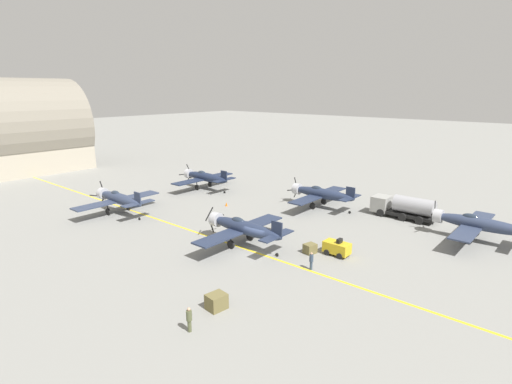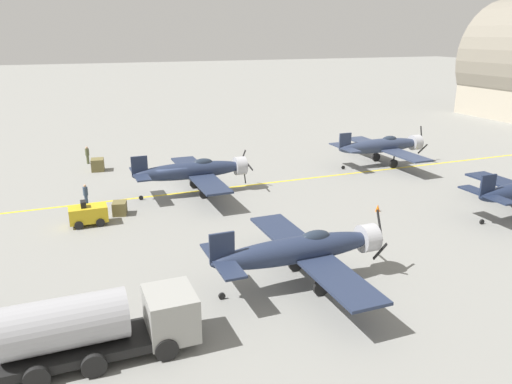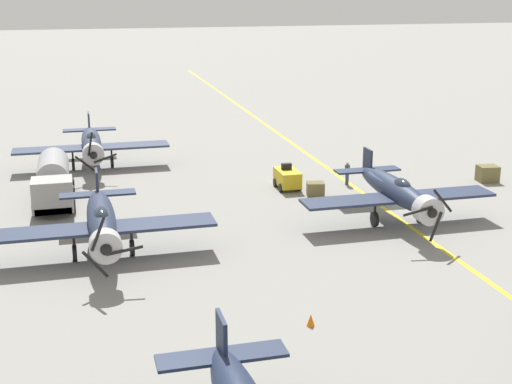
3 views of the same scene
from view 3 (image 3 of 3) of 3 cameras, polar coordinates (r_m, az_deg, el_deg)
The scene contains 11 objects.
ground_plane at distance 46.58m, azimuth 10.65°, elevation -1.58°, with size 400.00×400.00×0.00m, color gray.
taxiway_stripe at distance 46.58m, azimuth 10.65°, elevation -1.58°, with size 0.30×160.00×0.01m, color yellow.
airplane_mid_right at distance 38.73m, azimuth -12.25°, elevation -2.25°, with size 12.00×9.98×3.70m.
airplane_mid_center at distance 44.01m, azimuth 11.16°, elevation 0.07°, with size 12.00×9.98×3.65m.
airplane_near_right at distance 57.83m, azimuth -13.03°, elevation 3.85°, with size 12.00×9.98×3.78m.
fuel_tanker at distance 49.09m, azimuth -15.92°, elevation 0.83°, with size 2.67×8.00×2.98m.
tow_tractor at distance 50.84m, azimuth 2.52°, elevation 1.14°, with size 1.57×2.60×1.79m.
ground_crew_inspecting at distance 52.15m, azimuth 7.31°, elevation 1.57°, with size 0.37×0.37×1.70m.
supply_crate_by_tanker at distance 49.21m, azimuth 4.78°, elevation 0.22°, with size 1.18×0.98×0.98m, color brown.
supply_crate_mid_lane at distance 55.41m, azimuth 18.03°, elevation 1.41°, with size 1.44×1.20×1.20m, color brown.
traffic_cone at distance 31.05m, azimuth 4.40°, elevation -10.18°, with size 0.36×0.36×0.55m, color orange.
Camera 3 is at (19.20, 40.02, 14.13)m, focal length 50.00 mm.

